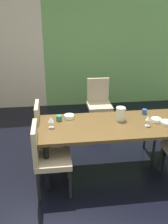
{
  "coord_description": "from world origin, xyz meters",
  "views": [
    {
      "loc": [
        -0.13,
        -2.74,
        2.19
      ],
      "look_at": [
        0.27,
        0.38,
        0.85
      ],
      "focal_mm": 40.0,
      "sensor_mm": 36.0,
      "label": 1
    }
  ],
  "objects_px": {
    "chair_head_far": "(99,101)",
    "chair_left_far": "(47,130)",
    "cup_east": "(144,112)",
    "pitcher_near_window": "(121,114)",
    "dining_table": "(115,129)",
    "wine_glass_front": "(51,120)",
    "wine_glass_north": "(148,118)",
    "chair_left_near": "(47,155)",
    "serving_bowl_corner": "(69,117)",
    "serving_bowl_rear": "(156,120)",
    "serving_bowl_left": "(166,123)",
    "cup_center": "(59,118)",
    "chair_right_far": "(168,123)"
  },
  "relations": [
    {
      "from": "wine_glass_north",
      "to": "pitcher_near_window",
      "type": "height_order",
      "value": "pitcher_near_window"
    },
    {
      "from": "dining_table",
      "to": "cup_east",
      "type": "xyz_separation_m",
      "value": [
        0.51,
        0.29,
        0.11
      ]
    },
    {
      "from": "serving_bowl_corner",
      "to": "cup_center",
      "type": "height_order",
      "value": "cup_center"
    },
    {
      "from": "wine_glass_north",
      "to": "cup_east",
      "type": "bearing_deg",
      "value": 75.99
    },
    {
      "from": "chair_right_far",
      "to": "chair_left_far",
      "type": "distance_m",
      "value": 1.85
    },
    {
      "from": "wine_glass_front",
      "to": "dining_table",
      "type": "bearing_deg",
      "value": -0.17
    },
    {
      "from": "chair_left_near",
      "to": "pitcher_near_window",
      "type": "bearing_deg",
      "value": 113.54
    },
    {
      "from": "chair_left_far",
      "to": "wine_glass_front",
      "type": "height_order",
      "value": "chair_left_far"
    },
    {
      "from": "chair_left_near",
      "to": "pitcher_near_window",
      "type": "relative_size",
      "value": 4.91
    },
    {
      "from": "chair_left_near",
      "to": "serving_bowl_corner",
      "type": "height_order",
      "value": "chair_left_near"
    },
    {
      "from": "chair_left_far",
      "to": "pitcher_near_window",
      "type": "distance_m",
      "value": 1.09
    },
    {
      "from": "chair_head_far",
      "to": "pitcher_near_window",
      "type": "height_order",
      "value": "chair_head_far"
    },
    {
      "from": "dining_table",
      "to": "cup_center",
      "type": "bearing_deg",
      "value": 164.21
    },
    {
      "from": "cup_east",
      "to": "pitcher_near_window",
      "type": "xyz_separation_m",
      "value": [
        -0.41,
        -0.16,
        0.06
      ]
    },
    {
      "from": "serving_bowl_corner",
      "to": "pitcher_near_window",
      "type": "relative_size",
      "value": 0.74
    },
    {
      "from": "wine_glass_front",
      "to": "serving_bowl_corner",
      "type": "relative_size",
      "value": 1.1
    },
    {
      "from": "serving_bowl_left",
      "to": "wine_glass_north",
      "type": "bearing_deg",
      "value": -175.68
    },
    {
      "from": "cup_center",
      "to": "chair_head_far",
      "type": "bearing_deg",
      "value": 57.14
    },
    {
      "from": "chair_head_far",
      "to": "chair_left_far",
      "type": "height_order",
      "value": "chair_head_far"
    },
    {
      "from": "chair_left_far",
      "to": "pitcher_near_window",
      "type": "height_order",
      "value": "chair_left_far"
    },
    {
      "from": "serving_bowl_corner",
      "to": "cup_east",
      "type": "bearing_deg",
      "value": 1.1
    },
    {
      "from": "wine_glass_front",
      "to": "serving_bowl_rear",
      "type": "relative_size",
      "value": 1.13
    },
    {
      "from": "chair_head_far",
      "to": "serving_bowl_left",
      "type": "xyz_separation_m",
      "value": [
        0.64,
        -1.51,
        0.22
      ]
    },
    {
      "from": "wine_glass_front",
      "to": "serving_bowl_left",
      "type": "xyz_separation_m",
      "value": [
        1.54,
        -0.09,
        -0.09
      ]
    },
    {
      "from": "chair_left_near",
      "to": "serving_bowl_left",
      "type": "relative_size",
      "value": 5.78
    },
    {
      "from": "serving_bowl_left",
      "to": "pitcher_near_window",
      "type": "relative_size",
      "value": 0.85
    },
    {
      "from": "chair_left_near",
      "to": "serving_bowl_left",
      "type": "bearing_deg",
      "value": 98.4
    },
    {
      "from": "chair_head_far",
      "to": "cup_center",
      "type": "distance_m",
      "value": 1.47
    },
    {
      "from": "chair_left_far",
      "to": "chair_left_near",
      "type": "bearing_deg",
      "value": 0.13
    },
    {
      "from": "chair_right_far",
      "to": "cup_east",
      "type": "height_order",
      "value": "chair_right_far"
    },
    {
      "from": "pitcher_near_window",
      "to": "chair_right_far",
      "type": "bearing_deg",
      "value": 13.67
    },
    {
      "from": "serving_bowl_rear",
      "to": "pitcher_near_window",
      "type": "distance_m",
      "value": 0.49
    },
    {
      "from": "chair_left_near",
      "to": "cup_center",
      "type": "distance_m",
      "value": 0.61
    },
    {
      "from": "chair_left_far",
      "to": "pitcher_near_window",
      "type": "relative_size",
      "value": 4.99
    },
    {
      "from": "chair_left_far",
      "to": "serving_bowl_rear",
      "type": "relative_size",
      "value": 6.92
    },
    {
      "from": "chair_left_far",
      "to": "cup_east",
      "type": "xyz_separation_m",
      "value": [
        1.43,
        -0.04,
        0.24
      ]
    },
    {
      "from": "chair_left_far",
      "to": "serving_bowl_left",
      "type": "height_order",
      "value": "chair_left_far"
    },
    {
      "from": "dining_table",
      "to": "wine_glass_north",
      "type": "bearing_deg",
      "value": -14.61
    },
    {
      "from": "chair_head_far",
      "to": "chair_left_near",
      "type": "bearing_deg",
      "value": 61.16
    },
    {
      "from": "serving_bowl_rear",
      "to": "pitcher_near_window",
      "type": "relative_size",
      "value": 0.72
    },
    {
      "from": "serving_bowl_corner",
      "to": "serving_bowl_left",
      "type": "bearing_deg",
      "value": -15.35
    },
    {
      "from": "dining_table",
      "to": "wine_glass_front",
      "type": "height_order",
      "value": "wine_glass_front"
    },
    {
      "from": "cup_east",
      "to": "wine_glass_front",
      "type": "bearing_deg",
      "value": -168.2
    },
    {
      "from": "wine_glass_front",
      "to": "chair_right_far",
      "type": "bearing_deg",
      "value": 10.23
    },
    {
      "from": "chair_right_far",
      "to": "cup_center",
      "type": "distance_m",
      "value": 1.69
    },
    {
      "from": "wine_glass_north",
      "to": "cup_center",
      "type": "height_order",
      "value": "wine_glass_north"
    },
    {
      "from": "serving_bowl_corner",
      "to": "cup_center",
      "type": "distance_m",
      "value": 0.16
    },
    {
      "from": "serving_bowl_left",
      "to": "cup_center",
      "type": "relative_size",
      "value": 1.95
    },
    {
      "from": "wine_glass_north",
      "to": "chair_left_near",
      "type": "bearing_deg",
      "value": -170.77
    },
    {
      "from": "chair_right_far",
      "to": "serving_bowl_left",
      "type": "distance_m",
      "value": 0.52
    }
  ]
}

